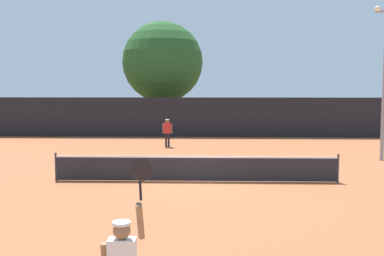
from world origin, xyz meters
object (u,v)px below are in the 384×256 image
(large_tree, at_px, (163,62))
(player_receiving, at_px, (167,130))
(parked_car_near, at_px, (281,121))
(tennis_ball, at_px, (225,177))

(large_tree, bearing_deg, player_receiving, -83.12)
(large_tree, height_order, parked_car_near, large_tree)
(tennis_ball, distance_m, large_tree, 20.70)
(player_receiving, distance_m, tennis_ball, 9.66)
(large_tree, bearing_deg, tennis_ball, -77.54)
(player_receiving, bearing_deg, tennis_ball, 108.51)
(large_tree, bearing_deg, parked_car_near, 2.23)
(player_receiving, height_order, parked_car_near, parked_car_near)
(large_tree, distance_m, parked_car_near, 10.96)
(large_tree, relative_size, parked_car_near, 2.08)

